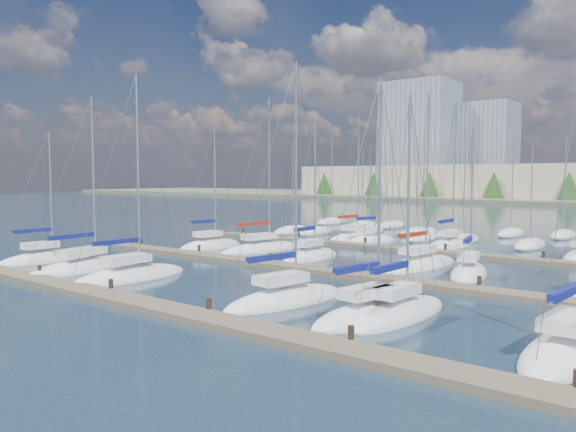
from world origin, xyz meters
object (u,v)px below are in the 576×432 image
Objects in this scene: sailboat_h at (211,246)px; sailboat_g at (573,350)px; sailboat_c at (131,276)px; sailboat_e at (370,316)px; sailboat_b at (86,267)px; sailboat_f at (400,314)px; sailboat_l at (469,273)px; sailboat_d at (286,299)px; sailboat_a at (45,259)px; sailboat_i at (263,249)px; sailboat_k at (420,265)px; sailboat_p at (450,245)px; sailboat_n at (354,238)px; sailboat_o at (372,241)px; sailboat_j at (311,257)px.

sailboat_h is 0.88× the size of sailboat_g.
sailboat_e is (17.52, 0.57, 0.01)m from sailboat_c.
sailboat_f is at bearing -4.39° from sailboat_b.
sailboat_e is (0.69, -14.26, 0.00)m from sailboat_l.
sailboat_h is at bearing 167.02° from sailboat_l.
sailboat_h is 0.92× the size of sailboat_b.
sailboat_d is 12.37m from sailboat_c.
sailboat_a is at bearing 178.89° from sailboat_c.
sailboat_i is 1.06× the size of sailboat_k.
sailboat_i is at bearing 152.43° from sailboat_e.
sailboat_b reaches higher than sailboat_l.
sailboat_f is (20.75, -13.92, -0.01)m from sailboat_i.
sailboat_p is at bearing 104.73° from sailboat_d.
sailboat_f is at bearing -22.79° from sailboat_h.
sailboat_h reaches higher than sailboat_e.
sailboat_g is (28.37, -14.93, -0.01)m from sailboat_i.
sailboat_n is at bearing 138.42° from sailboat_g.
sailboat_i is at bearing -89.51° from sailboat_n.
sailboat_i reaches higher than sailboat_n.
sailboat_d reaches higher than sailboat_f.
sailboat_g is at bearing -16.36° from sailboat_i.
sailboat_i is at bearing -133.45° from sailboat_p.
sailboat_k is 4.15m from sailboat_l.
sailboat_g is (13.77, -0.09, -0.00)m from sailboat_d.
sailboat_o is at bearing 120.32° from sailboat_d.
sailboat_p is 1.05× the size of sailboat_n.
sailboat_b is (-5.45, 0.16, -0.01)m from sailboat_c.
sailboat_e is at bearing -7.19° from sailboat_b.
sailboat_d is 1.23× the size of sailboat_a.
sailboat_l is at bearing 127.71° from sailboat_g.
sailboat_p is (-7.24, 14.28, 0.00)m from sailboat_l.
sailboat_b is at bearing -168.61° from sailboat_d.
sailboat_g is at bearing 1.77° from sailboat_c.
sailboat_l is 13.17m from sailboat_f.
sailboat_l is at bearing 29.29° from sailboat_a.
sailboat_o is (-14.77, 12.60, 0.01)m from sailboat_l.
sailboat_f is at bearing 60.86° from sailboat_e.
sailboat_e is at bearing -76.46° from sailboat_p.
sailboat_a is (-28.92, -0.33, -0.00)m from sailboat_e.
sailboat_p is 32.81m from sailboat_g.
sailboat_f is 0.95× the size of sailboat_e.
sailboat_d is (-0.48, -15.06, -0.00)m from sailboat_k.
sailboat_k is 18.28m from sailboat_n.
sailboat_b is 31.56m from sailboat_g.
sailboat_d is at bearing -173.20° from sailboat_e.
sailboat_h is at bearing 177.37° from sailboat_j.
sailboat_h is 0.90× the size of sailboat_d.
sailboat_j is 0.89× the size of sailboat_g.
sailboat_b is at bearing -169.17° from sailboat_e.
sailboat_k is 0.98× the size of sailboat_n.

